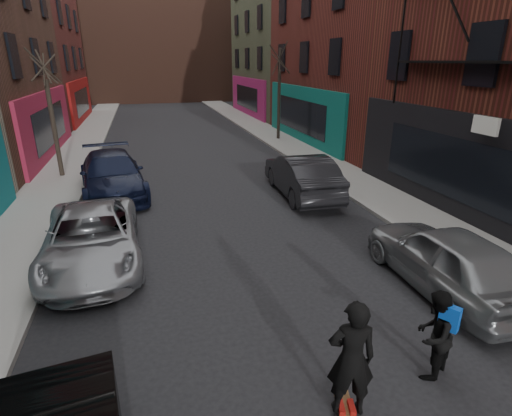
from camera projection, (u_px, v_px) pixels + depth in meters
sidewalk_left at (90, 133)px, 29.03m from camera, size 2.50×84.00×0.13m
sidewalk_right at (255, 126)px, 32.18m from camera, size 2.50×84.00×0.13m
building_far at (155, 44)px, 51.66m from camera, size 40.00×10.00×14.00m
tree_left_far at (49, 102)px, 17.05m from camera, size 2.00×2.00×6.50m
tree_right_far at (279, 85)px, 25.54m from camera, size 2.00×2.00×6.80m
parked_left_far at (92, 238)px, 10.37m from camera, size 2.63×5.25×1.43m
parked_left_end at (112, 174)px, 15.73m from camera, size 2.99×5.88×1.63m
parked_right_far at (447, 258)px, 9.15m from camera, size 1.98×4.63×1.56m
parked_right_end at (302, 175)px, 15.61m from camera, size 1.98×5.09×1.65m
skateboard at (346, 412)px, 6.05m from camera, size 0.43×0.83×0.10m
skateboarder at (351, 359)px, 5.70m from camera, size 0.79×0.63×1.90m
pedestrian at (434, 334)px, 6.57m from camera, size 0.98×0.92×1.60m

